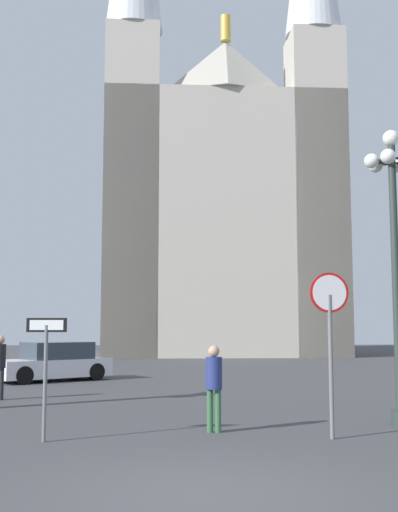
# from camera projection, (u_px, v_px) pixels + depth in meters

# --- Properties ---
(ground_plane) EXTENTS (120.00, 120.00, 0.00)m
(ground_plane) POSITION_uv_depth(u_px,v_px,m) (202.00, 496.00, 7.71)
(ground_plane) COLOR #424244
(cathedral) EXTENTS (16.47, 11.12, 39.86)m
(cathedral) POSITION_uv_depth(u_px,v_px,m) (221.00, 186.00, 45.74)
(cathedral) COLOR #BCB5A5
(cathedral) RESTS_ON ground
(stop_sign) EXTENTS (0.75, 0.11, 3.03)m
(stop_sign) POSITION_uv_depth(u_px,v_px,m) (330.00, 322.00, 11.78)
(stop_sign) COLOR slate
(stop_sign) RESTS_ON ground
(one_way_arrow_sign) EXTENTS (0.74, 0.15, 2.19)m
(one_way_arrow_sign) POSITION_uv_depth(u_px,v_px,m) (46.00, 360.00, 11.42)
(one_way_arrow_sign) COLOR slate
(one_way_arrow_sign) RESTS_ON ground
(street_lamp) EXTENTS (1.21, 1.09, 6.27)m
(street_lamp) POSITION_uv_depth(u_px,v_px,m) (394.00, 223.00, 13.62)
(street_lamp) COLOR #2D3833
(street_lamp) RESTS_ON ground
(parked_car_near_white) EXTENTS (4.45, 3.84, 1.43)m
(parked_car_near_white) POSITION_uv_depth(u_px,v_px,m) (54.00, 363.00, 23.80)
(parked_car_near_white) COLOR silver
(parked_car_near_white) RESTS_ON ground
(pedestrian_walking) EXTENTS (0.32, 0.32, 1.77)m
(pedestrian_walking) POSITION_uv_depth(u_px,v_px,m) (0.00, 361.00, 17.75)
(pedestrian_walking) COLOR black
(pedestrian_walking) RESTS_ON ground
(pedestrian_standing) EXTENTS (0.32, 0.32, 1.66)m
(pedestrian_standing) POSITION_uv_depth(u_px,v_px,m) (214.00, 380.00, 12.38)
(pedestrian_standing) COLOR #33663F
(pedestrian_standing) RESTS_ON ground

